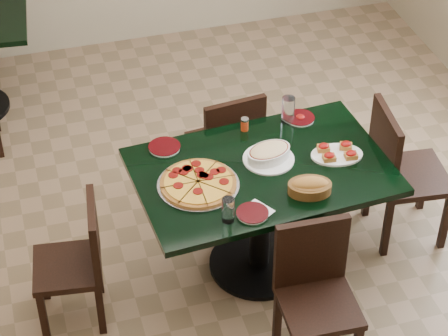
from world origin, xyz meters
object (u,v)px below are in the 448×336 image
object	(u,v)px
chair_near	(315,287)
bruschetta_platter	(337,153)
chair_far	(229,143)
bread_basket	(310,186)
chair_right	(399,168)
pepperoni_pizza	(198,183)
chair_left	(80,258)
lasagna_casserole	(269,153)
main_table	(261,194)

from	to	relation	value
chair_near	bruschetta_platter	xyz separation A→B (m)	(0.36, 0.66, 0.31)
chair_far	bruschetta_platter	xyz separation A→B (m)	(0.45, -0.64, 0.30)
bread_basket	bruschetta_platter	size ratio (longest dim) A/B	0.82
chair_right	pepperoni_pizza	distance (m)	1.29
chair_left	lasagna_casserole	distance (m)	1.19
main_table	pepperoni_pizza	size ratio (longest dim) A/B	3.27
bread_basket	bruschetta_platter	xyz separation A→B (m)	(0.26, 0.25, -0.02)
bread_basket	bruschetta_platter	distance (m)	0.36
bruschetta_platter	chair_left	bearing A→B (deg)	-167.50
main_table	chair_near	distance (m)	0.68
chair_left	bruschetta_platter	distance (m)	1.54
pepperoni_pizza	lasagna_casserole	xyz separation A→B (m)	(0.44, 0.11, 0.03)
chair_left	lasagna_casserole	bearing A→B (deg)	105.16
main_table	lasagna_casserole	distance (m)	0.24
main_table	bread_basket	world-z (taller)	bread_basket
bread_basket	bruschetta_platter	world-z (taller)	bread_basket
main_table	bruschetta_platter	distance (m)	0.48
main_table	bruschetta_platter	world-z (taller)	bruschetta_platter
pepperoni_pizza	bruschetta_platter	distance (m)	0.82
chair_near	pepperoni_pizza	size ratio (longest dim) A/B	1.87
chair_right	chair_left	size ratio (longest dim) A/B	1.16
chair_far	bread_basket	size ratio (longest dim) A/B	3.17
lasagna_casserole	bruschetta_platter	xyz separation A→B (m)	(0.38, -0.07, -0.02)
lasagna_casserole	bread_basket	size ratio (longest dim) A/B	1.11
bruschetta_platter	pepperoni_pizza	bearing A→B (deg)	-168.04
chair_far	bruschetta_platter	size ratio (longest dim) A/B	2.59
chair_near	bread_basket	distance (m)	0.53
chair_far	bruschetta_platter	bearing A→B (deg)	118.27
pepperoni_pizza	chair_right	bearing A→B (deg)	4.46
main_table	chair_near	size ratio (longest dim) A/B	1.75
chair_far	lasagna_casserole	xyz separation A→B (m)	(0.06, -0.57, 0.33)
chair_left	bruschetta_platter	xyz separation A→B (m)	(1.50, 0.08, 0.34)
chair_near	bread_basket	size ratio (longest dim) A/B	3.15
pepperoni_pizza	bread_basket	distance (m)	0.60
chair_right	lasagna_casserole	size ratio (longest dim) A/B	3.12
pepperoni_pizza	chair_left	bearing A→B (deg)	-176.20
chair_right	lasagna_casserole	distance (m)	0.87
chair_far	pepperoni_pizza	distance (m)	0.83
chair_right	bread_basket	bearing A→B (deg)	119.96
bruschetta_platter	chair_near	bearing A→B (deg)	-109.26
chair_right	bread_basket	size ratio (longest dim) A/B	3.47
chair_right	bread_basket	distance (m)	0.82
lasagna_casserole	bruschetta_platter	size ratio (longest dim) A/B	0.91
chair_near	pepperoni_pizza	world-z (taller)	chair_near
chair_right	pepperoni_pizza	size ratio (longest dim) A/B	2.07
chair_far	chair_left	size ratio (longest dim) A/B	1.06
main_table	bread_basket	distance (m)	0.39
chair_near	pepperoni_pizza	bearing A→B (deg)	128.32
chair_far	pepperoni_pizza	world-z (taller)	chair_far
chair_near	lasagna_casserole	world-z (taller)	lasagna_casserole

